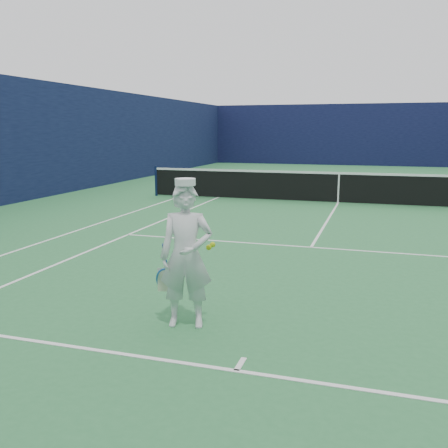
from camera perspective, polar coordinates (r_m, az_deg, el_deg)
name	(u,v)px	position (r m, az deg, el deg)	size (l,w,h in m)	color
ground	(338,203)	(16.48, 12.89, 2.31)	(80.00, 80.00, 0.00)	#2B713C
court_markings	(338,203)	(16.48, 12.89, 2.33)	(11.03, 23.83, 0.01)	white
windscreen_fence	(341,140)	(16.31, 13.18, 9.28)	(20.12, 36.12, 4.00)	#0E1135
tennis_net	(339,186)	(16.41, 12.97, 4.23)	(12.88, 0.09, 1.07)	#141E4C
tennis_player	(186,256)	(5.94, -4.35, -3.61)	(0.83, 0.56, 1.79)	white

